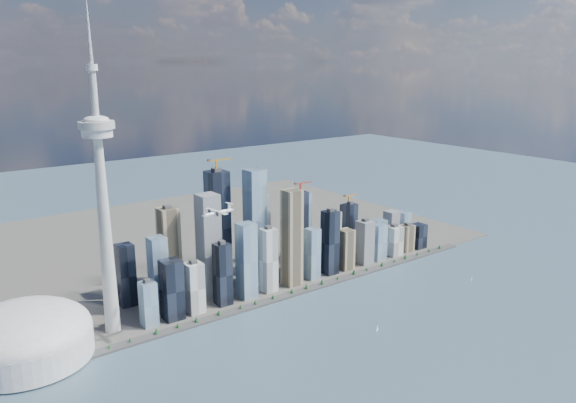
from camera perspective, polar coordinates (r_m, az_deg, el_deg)
ground at (r=939.22m, az=7.92°, el=-14.86°), size 4000.00×4000.00×0.00m
seawall at (r=1109.56m, az=-1.30°, el=-9.88°), size 1100.00×22.00×4.00m
land at (r=1475.80m, az=-11.55°, el=-4.04°), size 1400.00×900.00×3.00m
shoreline_trees at (r=1106.83m, az=-1.30°, el=-9.56°), size 960.53×7.20×8.80m
skyscraper_cluster at (r=1179.41m, az=-1.42°, el=-4.29°), size 736.00×142.00×261.42m
needle_tower at (r=956.82m, az=-18.33°, el=0.27°), size 56.00×56.00×550.50m
dome_stadium at (r=979.74m, az=-25.15°, el=-12.28°), size 200.00×200.00×86.00m
airplane at (r=905.10m, az=-7.14°, el=-1.10°), size 62.38×55.25×15.20m
sailboat_west at (r=1005.66m, az=9.05°, el=-12.62°), size 7.76×4.23×10.89m
sailboat_east at (r=1266.50m, az=18.15°, el=-7.44°), size 7.59×4.17×10.67m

